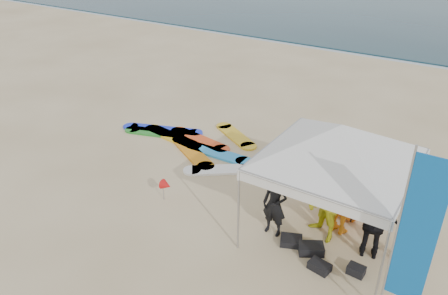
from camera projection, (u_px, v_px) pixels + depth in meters
ground at (146, 225)px, 10.78m from camera, size 120.00×120.00×0.00m
shoreline_foam at (368, 54)px, 24.24m from camera, size 160.00×1.20×0.01m
person_black_a at (275, 204)px, 10.16m from camera, size 0.60×0.40×1.64m
person_yellow at (326, 204)px, 9.96m from camera, size 1.15×1.08×1.88m
person_orange_a at (344, 196)px, 10.16m from camera, size 1.42×1.06×1.96m
person_black_b at (375, 224)px, 9.41m from camera, size 1.11×0.66×1.76m
person_orange_b at (351, 187)px, 10.67m from camera, size 0.97×0.72×1.79m
person_seated at (401, 243)px, 9.50m from camera, size 0.51×0.90×0.93m
canopy_tent at (342, 125)px, 9.10m from camera, size 4.41×4.41×3.32m
feather_flag at (415, 234)px, 7.02m from camera, size 0.63×0.04×3.76m
marker_pennant at (166, 185)px, 11.47m from camera, size 0.28×0.28×0.64m
gear_pile at (314, 253)px, 9.74m from camera, size 2.07×0.91×0.22m
surfboard_spread at (193, 143)px, 14.65m from camera, size 5.48×3.60×0.07m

